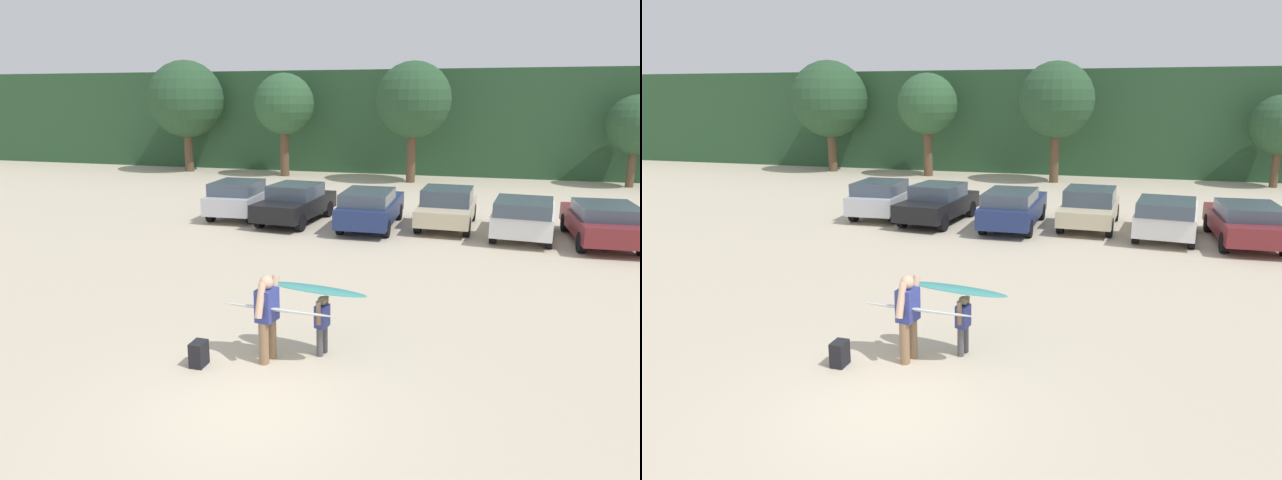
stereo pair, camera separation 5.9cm
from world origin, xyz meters
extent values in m
plane|color=beige|center=(0.00, 0.00, 0.00)|extent=(120.00, 120.00, 0.00)
cube|color=#284C2D|center=(0.00, 34.08, 3.12)|extent=(108.00, 12.00, 6.25)
cylinder|color=brown|center=(-15.07, 26.08, 1.26)|extent=(0.55, 0.55, 2.51)
sphere|color=#284C2D|center=(-15.07, 26.08, 4.52)|extent=(4.72, 4.72, 4.72)
cylinder|color=brown|center=(-8.44, 25.65, 1.37)|extent=(0.54, 0.54, 2.74)
sphere|color=#2D5633|center=(-8.44, 25.65, 4.25)|extent=(3.56, 3.56, 3.56)
cylinder|color=brown|center=(-0.78, 24.99, 1.38)|extent=(0.50, 0.50, 2.75)
sphere|color=#284C2D|center=(-0.78, 24.99, 4.49)|extent=(4.10, 4.10, 4.10)
cylinder|color=brown|center=(10.59, 26.33, 0.97)|extent=(0.40, 0.40, 1.95)
sphere|color=#284C2D|center=(10.59, 26.33, 3.25)|extent=(3.06, 3.06, 3.06)
cube|color=silver|center=(-5.98, 13.69, 0.67)|extent=(2.00, 4.16, 0.68)
cube|color=#3F4C5B|center=(-5.95, 13.05, 1.24)|extent=(1.76, 2.11, 0.48)
cylinder|color=black|center=(-6.85, 15.00, 0.33)|extent=(0.25, 0.67, 0.66)
cylinder|color=black|center=(-5.23, 15.07, 0.33)|extent=(0.25, 0.67, 0.66)
cylinder|color=black|center=(-6.72, 12.30, 0.33)|extent=(0.25, 0.67, 0.66)
cylinder|color=black|center=(-5.10, 12.38, 0.33)|extent=(0.25, 0.67, 0.66)
cube|color=black|center=(-3.61, 13.15, 0.63)|extent=(2.17, 4.38, 0.62)
cube|color=#3F4C5B|center=(-3.61, 13.18, 1.19)|extent=(1.82, 2.08, 0.51)
cylinder|color=black|center=(-4.28, 14.61, 0.32)|extent=(0.28, 0.65, 0.63)
cylinder|color=black|center=(-2.68, 14.46, 0.32)|extent=(0.28, 0.65, 0.63)
cylinder|color=black|center=(-4.54, 11.83, 0.32)|extent=(0.28, 0.65, 0.63)
cylinder|color=black|center=(-2.94, 11.68, 0.32)|extent=(0.28, 0.65, 0.63)
cube|color=navy|center=(-0.68, 13.13, 0.65)|extent=(1.82, 4.63, 0.68)
cube|color=#3F4C5B|center=(-0.68, 12.37, 1.21)|extent=(1.66, 2.43, 0.46)
cylinder|color=black|center=(-1.50, 14.64, 0.31)|extent=(0.23, 0.62, 0.62)
cylinder|color=black|center=(0.10, 14.66, 0.31)|extent=(0.23, 0.62, 0.62)
cylinder|color=black|center=(-1.47, 11.60, 0.31)|extent=(0.23, 0.62, 0.62)
cylinder|color=black|center=(0.13, 11.61, 0.31)|extent=(0.23, 0.62, 0.62)
cube|color=beige|center=(1.97, 13.89, 0.60)|extent=(2.01, 4.26, 0.55)
cube|color=#3F4C5B|center=(1.97, 13.76, 1.16)|extent=(1.78, 2.05, 0.57)
cylinder|color=black|center=(1.20, 15.30, 0.33)|extent=(0.25, 0.67, 0.66)
cylinder|color=black|center=(2.86, 15.24, 0.33)|extent=(0.25, 0.67, 0.66)
cylinder|color=black|center=(1.09, 12.54, 0.33)|extent=(0.25, 0.67, 0.66)
cylinder|color=black|center=(2.75, 12.48, 0.33)|extent=(0.25, 0.67, 0.66)
cube|color=white|center=(4.58, 12.95, 0.66)|extent=(2.25, 4.09, 0.69)
cube|color=#3F4C5B|center=(4.48, 11.99, 1.22)|extent=(1.94, 2.37, 0.44)
cylinder|color=black|center=(3.87, 14.33, 0.31)|extent=(0.28, 0.65, 0.63)
cylinder|color=black|center=(5.55, 14.16, 0.31)|extent=(0.28, 0.65, 0.63)
cylinder|color=black|center=(3.61, 11.75, 0.31)|extent=(0.28, 0.65, 0.63)
cylinder|color=black|center=(5.29, 11.58, 0.31)|extent=(0.28, 0.65, 0.63)
cube|color=maroon|center=(6.97, 12.80, 0.63)|extent=(2.09, 4.54, 0.62)
cube|color=#3F4C5B|center=(6.99, 12.43, 1.14)|extent=(1.84, 2.41, 0.41)
cylinder|color=black|center=(6.06, 14.23, 0.32)|extent=(0.25, 0.65, 0.64)
cylinder|color=black|center=(7.76, 14.31, 0.32)|extent=(0.25, 0.65, 0.64)
cylinder|color=black|center=(6.19, 11.29, 0.32)|extent=(0.25, 0.65, 0.64)
cylinder|color=#8C6B4C|center=(-0.35, 1.53, 0.38)|extent=(0.18, 0.18, 0.77)
cylinder|color=#8C6B4C|center=(-0.30, 1.80, 0.38)|extent=(0.18, 0.18, 0.77)
cube|color=#333D8C|center=(-0.33, 1.67, 1.06)|extent=(0.35, 0.44, 0.59)
sphere|color=#D8AD8C|center=(-0.33, 1.67, 1.48)|extent=(0.25, 0.25, 0.25)
cylinder|color=#D8AD8C|center=(-0.36, 1.46, 1.22)|extent=(0.18, 0.32, 0.63)
cylinder|color=#D8AD8C|center=(-0.29, 1.88, 1.22)|extent=(0.19, 0.40, 0.62)
cylinder|color=#4C4C51|center=(0.52, 2.11, 0.27)|extent=(0.13, 0.13, 0.54)
cylinder|color=#4C4C51|center=(0.55, 2.30, 0.27)|extent=(0.13, 0.13, 0.54)
cube|color=#333D8C|center=(0.54, 2.20, 0.75)|extent=(0.25, 0.31, 0.41)
sphere|color=#8C664C|center=(0.54, 2.20, 1.04)|extent=(0.17, 0.17, 0.17)
cylinder|color=#8C664C|center=(0.51, 2.05, 0.85)|extent=(0.11, 0.13, 0.44)
cylinder|color=#8C664C|center=(0.56, 2.35, 0.85)|extent=(0.12, 0.17, 0.45)
ellipsoid|color=white|center=(-0.21, 1.81, 0.94)|extent=(2.20, 0.70, 0.30)
ellipsoid|color=teal|center=(0.44, 2.19, 1.25)|extent=(1.98, 0.85, 0.13)
cube|color=black|center=(-1.42, 1.14, 0.23)|extent=(0.24, 0.34, 0.45)
camera|label=1|loc=(3.22, -7.30, 4.61)|focal=32.42mm
camera|label=2|loc=(3.28, -7.28, 4.61)|focal=32.42mm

